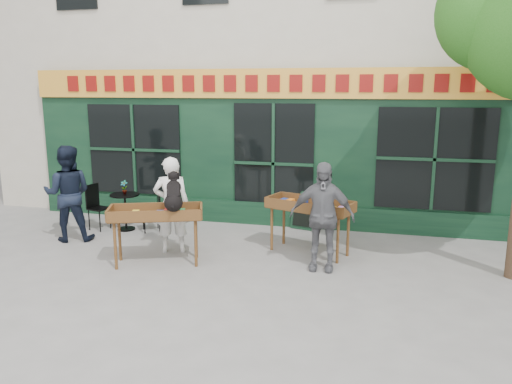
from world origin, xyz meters
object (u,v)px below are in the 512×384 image
man_left (68,194)px  dog (173,190)px  man_right (322,216)px  woman (172,205)px  book_cart_right (310,209)px  bistro_table (125,204)px  book_cart_center (156,216)px

man_left → dog: bearing=139.7°
man_right → man_left: size_ratio=0.96×
woman → book_cart_right: size_ratio=1.07×
book_cart_right → man_right: man_right is taller
man_right → bistro_table: size_ratio=2.34×
man_right → bistro_table: man_right is taller
man_right → bistro_table: bearing=162.0°
book_cart_center → bistro_table: size_ratio=2.13×
book_cart_center → man_right: size_ratio=0.91×
woman → book_cart_right: (2.41, 0.51, -0.05)m
book_cart_center → woman: woman is taller
bistro_table → book_cart_right: bearing=-8.0°
bistro_table → dog: bearing=-43.5°
woman → book_cart_right: 2.46m
dog → woman: size_ratio=0.35×
woman → man_left: man_left is taller
book_cart_center → woman: size_ratio=0.93×
man_right → woman: bearing=174.1°
book_cart_right → bistro_table: bearing=-168.9°
dog → man_left: 2.72m
man_right → dog: bearing=-169.8°
book_cart_right → man_left: bearing=-156.5°
book_cart_center → book_cart_right: same height
man_right → man_left: 4.93m
dog → woman: bearing=96.6°
dog → bistro_table: bearing=116.5°
book_cart_right → man_left: man_left is taller
book_cart_center → man_right: 2.74m
dog → bistro_table: size_ratio=0.79×
woman → bistro_table: woman is taller
book_cart_right → man_right: size_ratio=0.91×
dog → book_cart_right: size_ratio=0.37×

